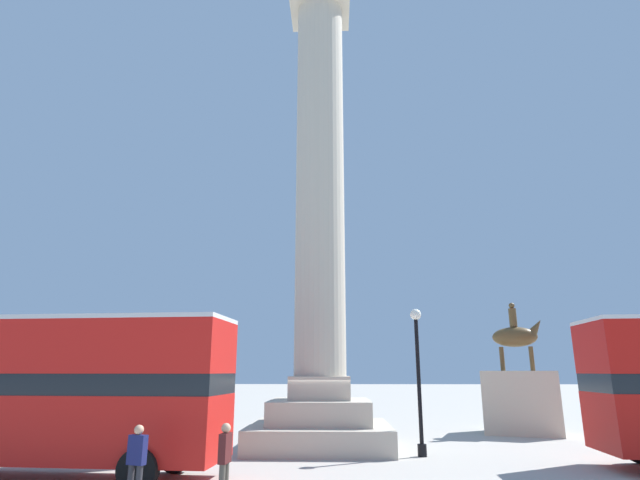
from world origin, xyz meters
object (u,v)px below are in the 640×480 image
object	(u,v)px
pedestrian_by_plinth	(225,458)
pedestrian_near_lamp	(136,460)
monument_column	(320,238)
bus_a	(33,387)
equestrian_statue	(521,396)
street_lamp	(418,374)

from	to	relation	value
pedestrian_by_plinth	pedestrian_near_lamp	bearing A→B (deg)	-76.34
monument_column	pedestrian_by_plinth	bearing A→B (deg)	-103.08
bus_a	pedestrian_by_plinth	distance (m)	6.62
pedestrian_near_lamp	pedestrian_by_plinth	xyz separation A→B (m)	(1.94, 0.19, 0.02)
equestrian_statue	pedestrian_by_plinth	distance (m)	16.96
monument_column	equestrian_statue	xyz separation A→B (m)	(9.29, 4.57, -6.54)
equestrian_statue	pedestrian_by_plinth	xyz separation A→B (m)	(-11.19, -12.72, -0.79)
pedestrian_by_plinth	bus_a	bearing A→B (deg)	-103.30
monument_column	street_lamp	bearing A→B (deg)	-27.62
street_lamp	pedestrian_near_lamp	world-z (taller)	street_lamp
bus_a	street_lamp	size ratio (longest dim) A/B	2.23
monument_column	pedestrian_by_plinth	size ratio (longest dim) A/B	13.00
monument_column	bus_a	size ratio (longest dim) A/B	1.93
bus_a	pedestrian_near_lamp	bearing A→B (deg)	-27.57
bus_a	pedestrian_by_plinth	world-z (taller)	bus_a
street_lamp	pedestrian_by_plinth	world-z (taller)	street_lamp
street_lamp	bus_a	bearing A→B (deg)	-160.94
bus_a	pedestrian_by_plinth	bearing A→B (deg)	-16.99
bus_a	street_lamp	bearing A→B (deg)	23.34
street_lamp	pedestrian_by_plinth	distance (m)	8.52
equestrian_statue	street_lamp	world-z (taller)	equestrian_statue
equestrian_statue	street_lamp	xyz separation A→B (m)	(-5.75, -6.42, 1.02)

